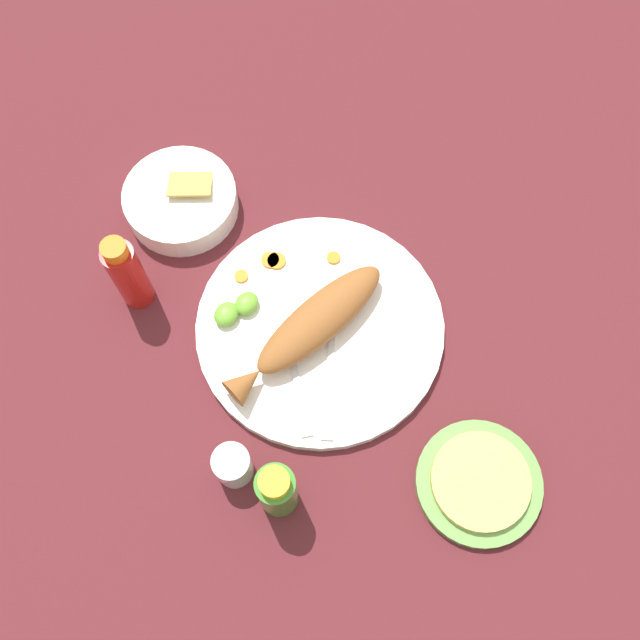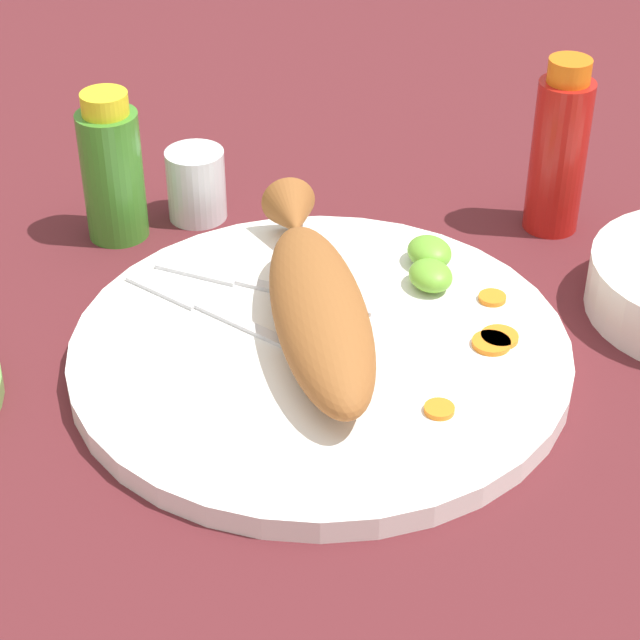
{
  "view_description": "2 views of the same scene",
  "coord_description": "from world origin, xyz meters",
  "px_view_note": "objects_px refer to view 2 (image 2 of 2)",
  "views": [
    {
      "loc": [
        -0.33,
        -0.22,
        1.0
      ],
      "look_at": [
        0.0,
        0.0,
        0.04
      ],
      "focal_mm": 40.0,
      "sensor_mm": 36.0,
      "label": 1
    },
    {
      "loc": [
        0.63,
        -0.26,
        0.52
      ],
      "look_at": [
        0.0,
        0.0,
        0.04
      ],
      "focal_mm": 65.0,
      "sensor_mm": 36.0,
      "label": 2
    }
  ],
  "objects_px": {
    "main_plate": "(320,352)",
    "hot_sauce_bottle_green": "(112,170)",
    "fried_fish": "(316,301)",
    "fork_near": "(208,308)",
    "hot_sauce_bottle_red": "(559,151)",
    "salt_cup": "(197,189)",
    "fork_far": "(248,282)"
  },
  "relations": [
    {
      "from": "fork_far",
      "to": "salt_cup",
      "type": "distance_m",
      "value": 0.15
    },
    {
      "from": "fork_near",
      "to": "hot_sauce_bottle_green",
      "type": "relative_size",
      "value": 1.26
    },
    {
      "from": "fried_fish",
      "to": "hot_sauce_bottle_red",
      "type": "bearing_deg",
      "value": 122.37
    },
    {
      "from": "fried_fish",
      "to": "fork_far",
      "type": "relative_size",
      "value": 2.06
    },
    {
      "from": "fork_near",
      "to": "main_plate",
      "type": "bearing_deg",
      "value": -168.88
    },
    {
      "from": "main_plate",
      "to": "salt_cup",
      "type": "distance_m",
      "value": 0.24
    },
    {
      "from": "main_plate",
      "to": "salt_cup",
      "type": "height_order",
      "value": "salt_cup"
    },
    {
      "from": "main_plate",
      "to": "fork_far",
      "type": "bearing_deg",
      "value": -166.34
    },
    {
      "from": "hot_sauce_bottle_red",
      "to": "main_plate",
      "type": "bearing_deg",
      "value": -68.17
    },
    {
      "from": "fork_far",
      "to": "hot_sauce_bottle_green",
      "type": "relative_size",
      "value": 1.07
    },
    {
      "from": "fried_fish",
      "to": "fork_near",
      "type": "bearing_deg",
      "value": -116.02
    },
    {
      "from": "fork_far",
      "to": "hot_sauce_bottle_red",
      "type": "xyz_separation_m",
      "value": [
        -0.01,
        0.29,
        0.05
      ]
    },
    {
      "from": "fried_fish",
      "to": "hot_sauce_bottle_green",
      "type": "height_order",
      "value": "hot_sauce_bottle_green"
    },
    {
      "from": "fork_far",
      "to": "hot_sauce_bottle_red",
      "type": "distance_m",
      "value": 0.29
    },
    {
      "from": "main_plate",
      "to": "fork_far",
      "type": "xyz_separation_m",
      "value": [
        -0.09,
        -0.02,
        0.01
      ]
    },
    {
      "from": "hot_sauce_bottle_green",
      "to": "fried_fish",
      "type": "bearing_deg",
      "value": 23.18
    },
    {
      "from": "fried_fish",
      "to": "hot_sauce_bottle_red",
      "type": "height_order",
      "value": "hot_sauce_bottle_red"
    },
    {
      "from": "fried_fish",
      "to": "hot_sauce_bottle_green",
      "type": "relative_size",
      "value": 2.2
    },
    {
      "from": "fried_fish",
      "to": "fork_near",
      "type": "xyz_separation_m",
      "value": [
        -0.05,
        -0.07,
        -0.02
      ]
    },
    {
      "from": "fork_far",
      "to": "hot_sauce_bottle_green",
      "type": "distance_m",
      "value": 0.17
    },
    {
      "from": "hot_sauce_bottle_red",
      "to": "salt_cup",
      "type": "xyz_separation_m",
      "value": [
        -0.14,
        -0.28,
        -0.05
      ]
    },
    {
      "from": "fork_near",
      "to": "hot_sauce_bottle_red",
      "type": "distance_m",
      "value": 0.33
    },
    {
      "from": "fork_near",
      "to": "salt_cup",
      "type": "relative_size",
      "value": 2.6
    },
    {
      "from": "main_plate",
      "to": "hot_sauce_bottle_red",
      "type": "xyz_separation_m",
      "value": [
        -0.11,
        0.26,
        0.06
      ]
    },
    {
      "from": "main_plate",
      "to": "hot_sauce_bottle_green",
      "type": "height_order",
      "value": "hot_sauce_bottle_green"
    },
    {
      "from": "hot_sauce_bottle_red",
      "to": "salt_cup",
      "type": "height_order",
      "value": "hot_sauce_bottle_red"
    },
    {
      "from": "fried_fish",
      "to": "hot_sauce_bottle_red",
      "type": "relative_size",
      "value": 1.87
    },
    {
      "from": "hot_sauce_bottle_green",
      "to": "salt_cup",
      "type": "distance_m",
      "value": 0.08
    },
    {
      "from": "fried_fish",
      "to": "hot_sauce_bottle_green",
      "type": "distance_m",
      "value": 0.24
    },
    {
      "from": "hot_sauce_bottle_red",
      "to": "hot_sauce_bottle_green",
      "type": "bearing_deg",
      "value": -110.51
    },
    {
      "from": "main_plate",
      "to": "fork_near",
      "type": "distance_m",
      "value": 0.1
    },
    {
      "from": "main_plate",
      "to": "fork_near",
      "type": "bearing_deg",
      "value": -138.36
    }
  ]
}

